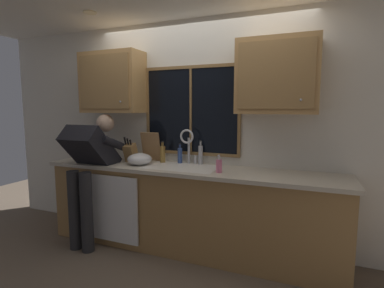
# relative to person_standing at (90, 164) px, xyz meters

# --- Properties ---
(back_wall) EXTENTS (5.61, 0.12, 2.55)m
(back_wall) POSITION_rel_person_standing_xyz_m (1.06, 0.64, 0.34)
(back_wall) COLOR silver
(back_wall) RESTS_ON floor
(ceiling_downlight_left) EXTENTS (0.14, 0.14, 0.01)m
(ceiling_downlight_left) POSITION_rel_person_standing_xyz_m (0.10, -0.02, 1.61)
(ceiling_downlight_left) COLOR #FFEAB2
(window_glass) EXTENTS (1.10, 0.02, 0.95)m
(window_glass) POSITION_rel_person_standing_xyz_m (1.00, 0.57, 0.59)
(window_glass) COLOR black
(window_frame_top) EXTENTS (1.17, 0.02, 0.04)m
(window_frame_top) POSITION_rel_person_standing_xyz_m (1.00, 0.56, 1.08)
(window_frame_top) COLOR olive
(window_frame_bottom) EXTENTS (1.17, 0.02, 0.04)m
(window_frame_bottom) POSITION_rel_person_standing_xyz_m (1.00, 0.56, 0.10)
(window_frame_bottom) COLOR olive
(window_frame_left) EXTENTS (0.03, 0.02, 0.95)m
(window_frame_left) POSITION_rel_person_standing_xyz_m (0.43, 0.56, 0.59)
(window_frame_left) COLOR olive
(window_frame_right) EXTENTS (0.04, 0.02, 0.95)m
(window_frame_right) POSITION_rel_person_standing_xyz_m (1.56, 0.56, 0.59)
(window_frame_right) COLOR olive
(window_mullion_center) EXTENTS (0.02, 0.02, 0.95)m
(window_mullion_center) POSITION_rel_person_standing_xyz_m (1.00, 0.56, 0.59)
(window_mullion_center) COLOR olive
(lower_cabinet_run) EXTENTS (3.21, 0.58, 0.88)m
(lower_cabinet_run) POSITION_rel_person_standing_xyz_m (1.06, 0.29, -0.49)
(lower_cabinet_run) COLOR #A07744
(lower_cabinet_run) RESTS_ON floor
(countertop) EXTENTS (3.27, 0.62, 0.04)m
(countertop) POSITION_rel_person_standing_xyz_m (1.06, 0.27, -0.03)
(countertop) COLOR beige
(countertop) RESTS_ON lower_cabinet_run
(dishwasher_front) EXTENTS (0.60, 0.02, 0.74)m
(dishwasher_front) POSITION_rel_person_standing_xyz_m (0.33, -0.03, -0.48)
(dishwasher_front) COLOR white
(upper_cabinet_left) EXTENTS (0.77, 0.36, 0.72)m
(upper_cabinet_left) POSITION_rel_person_standing_xyz_m (0.03, 0.41, 0.93)
(upper_cabinet_left) COLOR #B2844C
(upper_cabinet_right) EXTENTS (0.77, 0.36, 0.72)m
(upper_cabinet_right) POSITION_rel_person_standing_xyz_m (1.96, 0.41, 0.93)
(upper_cabinet_right) COLOR #B2844C
(sink) EXTENTS (0.80, 0.46, 0.21)m
(sink) POSITION_rel_person_standing_xyz_m (1.00, 0.28, -0.11)
(sink) COLOR white
(sink) RESTS_ON lower_cabinet_run
(faucet) EXTENTS (0.18, 0.09, 0.40)m
(faucet) POSITION_rel_person_standing_xyz_m (1.00, 0.46, 0.24)
(faucet) COLOR silver
(faucet) RESTS_ON countertop
(person_standing) EXTENTS (0.53, 0.72, 1.48)m
(person_standing) POSITION_rel_person_standing_xyz_m (0.00, 0.00, 0.00)
(person_standing) COLOR #262628
(person_standing) RESTS_ON floor
(knife_block) EXTENTS (0.12, 0.18, 0.32)m
(knife_block) POSITION_rel_person_standing_xyz_m (0.31, 0.34, 0.10)
(knife_block) COLOR olive
(knife_block) RESTS_ON countertop
(cutting_board) EXTENTS (0.24, 0.09, 0.35)m
(cutting_board) POSITION_rel_person_standing_xyz_m (0.50, 0.49, 0.16)
(cutting_board) COLOR #997047
(cutting_board) RESTS_ON countertop
(mixing_bowl) EXTENTS (0.27, 0.27, 0.14)m
(mixing_bowl) POSITION_rel_person_standing_xyz_m (0.51, 0.23, 0.05)
(mixing_bowl) COLOR silver
(mixing_bowl) RESTS_ON countertop
(soap_dispenser) EXTENTS (0.06, 0.07, 0.18)m
(soap_dispenser) POSITION_rel_person_standing_xyz_m (1.46, 0.17, 0.06)
(soap_dispenser) COLOR pink
(soap_dispenser) RESTS_ON countertop
(bottle_green_glass) EXTENTS (0.06, 0.06, 0.25)m
(bottle_green_glass) POSITION_rel_person_standing_xyz_m (0.69, 0.44, 0.09)
(bottle_green_glass) COLOR olive
(bottle_green_glass) RESTS_ON countertop
(bottle_tall_clear) EXTENTS (0.05, 0.05, 0.28)m
(bottle_tall_clear) POSITION_rel_person_standing_xyz_m (1.13, 0.51, 0.10)
(bottle_tall_clear) COLOR #B7B7BC
(bottle_tall_clear) RESTS_ON countertop
(bottle_amber_small) EXTENTS (0.05, 0.05, 0.23)m
(bottle_amber_small) POSITION_rel_person_standing_xyz_m (0.89, 0.48, 0.08)
(bottle_amber_small) COLOR #334C8C
(bottle_amber_small) RESTS_ON countertop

